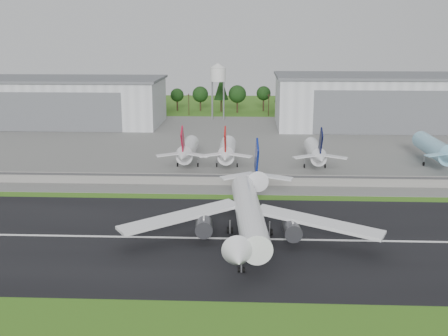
{
  "coord_description": "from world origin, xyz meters",
  "views": [
    {
      "loc": [
        11.5,
        -107.77,
        44.95
      ],
      "look_at": [
        4.76,
        40.0,
        9.0
      ],
      "focal_mm": 45.0,
      "sensor_mm": 36.0,
      "label": 1
    }
  ],
  "objects_px": {
    "main_airliner": "(249,219)",
    "parked_jet_skyblue": "(437,149)",
    "parked_jet_red_b": "(227,151)",
    "parked_jet_navy": "(316,152)",
    "parked_jet_red_a": "(187,151)"
  },
  "relations": [
    {
      "from": "parked_jet_red_a",
      "to": "main_airliner",
      "type": "bearing_deg",
      "value": -72.61
    },
    {
      "from": "main_airliner",
      "to": "parked_jet_red_b",
      "type": "height_order",
      "value": "main_airliner"
    },
    {
      "from": "main_airliner",
      "to": "parked_jet_skyblue",
      "type": "distance_m",
      "value": 96.08
    },
    {
      "from": "parked_jet_red_a",
      "to": "parked_jet_navy",
      "type": "distance_m",
      "value": 43.2
    },
    {
      "from": "parked_jet_red_a",
      "to": "parked_jet_red_b",
      "type": "bearing_deg",
      "value": 0.01
    },
    {
      "from": "parked_jet_red_b",
      "to": "parked_jet_navy",
      "type": "relative_size",
      "value": 1.0
    },
    {
      "from": "parked_jet_red_b",
      "to": "parked_jet_skyblue",
      "type": "relative_size",
      "value": 0.84
    },
    {
      "from": "main_airliner",
      "to": "parked_jet_skyblue",
      "type": "xyz_separation_m",
      "value": [
        63.56,
        72.03,
        1.5
      ]
    },
    {
      "from": "parked_jet_red_a",
      "to": "parked_jet_navy",
      "type": "relative_size",
      "value": 1.0
    },
    {
      "from": "main_airliner",
      "to": "parked_jet_skyblue",
      "type": "bearing_deg",
      "value": -135.66
    },
    {
      "from": "main_airliner",
      "to": "parked_jet_red_b",
      "type": "distance_m",
      "value": 67.41
    },
    {
      "from": "main_airliner",
      "to": "parked_jet_red_a",
      "type": "bearing_deg",
      "value": -76.84
    },
    {
      "from": "parked_jet_navy",
      "to": "parked_jet_skyblue",
      "type": "xyz_separation_m",
      "value": [
        41.34,
        5.09,
        0.49
      ]
    },
    {
      "from": "parked_jet_red_a",
      "to": "parked_jet_navy",
      "type": "bearing_deg",
      "value": -0.04
    },
    {
      "from": "main_airliner",
      "to": "parked_jet_navy",
      "type": "relative_size",
      "value": 1.89
    }
  ]
}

